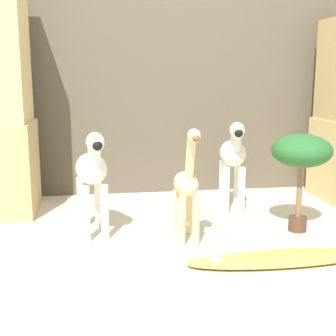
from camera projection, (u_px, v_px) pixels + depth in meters
ground_plane at (215, 249)px, 2.56m from camera, size 14.00×14.00×0.00m
wall_back at (176, 53)px, 3.64m from camera, size 6.40×0.08×2.20m
zebra_right at (233, 156)px, 3.22m from camera, size 0.23×0.47×0.64m
zebra_left at (92, 172)px, 2.71m from camera, size 0.23×0.47×0.64m
giraffe_figurine at (187, 186)px, 2.62m from camera, size 0.14×0.42×0.67m
potted_palm_front at (302, 154)px, 2.77m from camera, size 0.36×0.36×0.60m
surfboard at (278, 258)px, 2.39m from camera, size 0.97×0.23×0.09m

